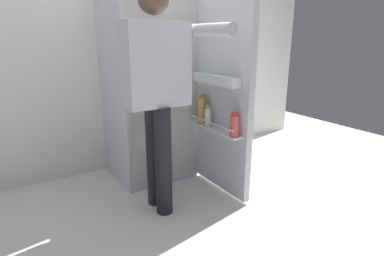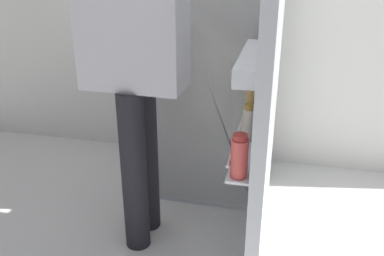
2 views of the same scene
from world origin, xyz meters
TOP-DOWN VIEW (x-y plane):
  - ground_plane at (0.00, 0.00)m, footprint 6.13×6.13m
  - kitchen_wall at (0.00, 0.93)m, footprint 4.40×0.10m
  - refrigerator at (0.03, 0.51)m, footprint 0.72×1.28m
  - person at (-0.21, -0.07)m, footprint 0.53×0.75m

SIDE VIEW (x-z plane):
  - ground_plane at x=0.00m, z-range 0.00..0.00m
  - refrigerator at x=0.03m, z-range 0.00..1.70m
  - person at x=-0.21m, z-range 0.16..1.76m
  - kitchen_wall at x=0.00m, z-range 0.00..2.59m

